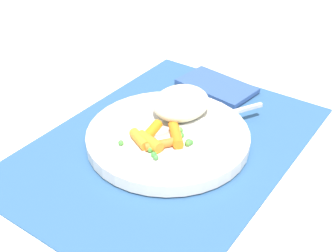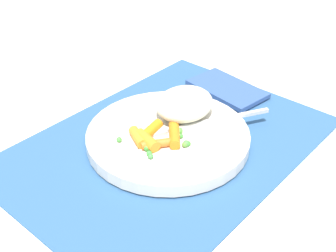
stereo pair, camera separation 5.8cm
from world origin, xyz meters
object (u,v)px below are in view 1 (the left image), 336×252
(rice_mound, at_px, (181,103))
(fork, at_px, (190,124))
(plate, at_px, (168,137))
(napkin, at_px, (217,86))
(carrot_portion, at_px, (156,138))

(rice_mound, xyz_separation_m, fork, (0.02, 0.03, -0.02))
(plate, xyz_separation_m, napkin, (-0.18, -0.02, -0.01))
(carrot_portion, distance_m, napkin, 0.22)
(plate, xyz_separation_m, rice_mound, (-0.05, -0.01, 0.03))
(fork, bearing_deg, carrot_portion, -15.30)
(carrot_portion, relative_size, napkin, 0.60)
(rice_mound, relative_size, carrot_portion, 1.19)
(plate, distance_m, carrot_portion, 0.03)
(rice_mound, distance_m, carrot_portion, 0.08)
(rice_mound, xyz_separation_m, napkin, (-0.13, -0.01, -0.04))
(fork, bearing_deg, plate, -29.18)
(plate, height_order, fork, fork)
(plate, height_order, napkin, plate)
(rice_mound, bearing_deg, plate, 12.10)
(carrot_portion, height_order, fork, carrot_portion)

